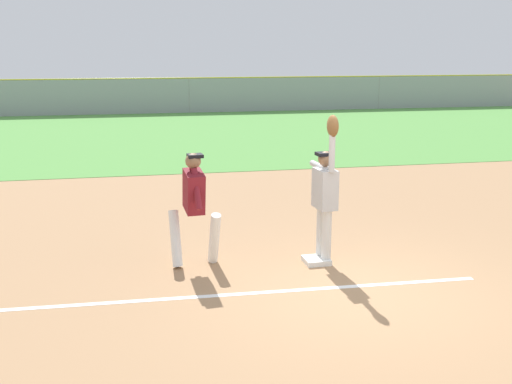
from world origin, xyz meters
TOP-DOWN VIEW (x-y plane):
  - ground_plane at (0.00, 0.00)m, footprint 72.22×72.22m
  - outfield_grass at (0.00, 15.97)m, footprint 40.21×15.24m
  - chalk_foul_line at (-4.18, 0.30)m, footprint 12.00×0.43m
  - first_base at (-0.18, 1.20)m, footprint 0.39×0.39m
  - fielder at (-0.06, 1.22)m, footprint 0.30×0.90m
  - runner at (-2.00, 1.46)m, footprint 0.76×0.85m
  - baseball at (-0.14, 1.34)m, footprint 0.07×0.07m
  - outfield_fence at (0.00, 23.59)m, footprint 40.29×0.08m
  - parked_car_tan at (-4.72, 25.68)m, footprint 4.58×2.48m
  - parked_car_white at (0.67, 25.77)m, footprint 4.42×2.16m
  - parked_car_green at (5.72, 26.16)m, footprint 4.45×2.21m
  - parked_car_blue at (11.27, 25.73)m, footprint 4.51×2.34m

SIDE VIEW (x-z plane):
  - ground_plane at x=0.00m, z-range 0.00..0.00m
  - chalk_foul_line at x=-4.18m, z-range 0.00..0.01m
  - outfield_grass at x=0.00m, z-range 0.00..0.01m
  - first_base at x=-0.18m, z-range 0.00..0.08m
  - parked_car_tan at x=-4.72m, z-range 0.05..1.30m
  - parked_car_white at x=0.67m, z-range 0.05..1.30m
  - parked_car_green at x=5.72m, z-range 0.05..1.30m
  - parked_car_blue at x=11.27m, z-range 0.05..1.30m
  - outfield_fence at x=0.00m, z-range 0.00..1.75m
  - runner at x=-2.00m, z-range 0.14..1.86m
  - fielder at x=-0.06m, z-range -0.02..2.26m
  - baseball at x=-0.14m, z-range 1.63..1.70m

